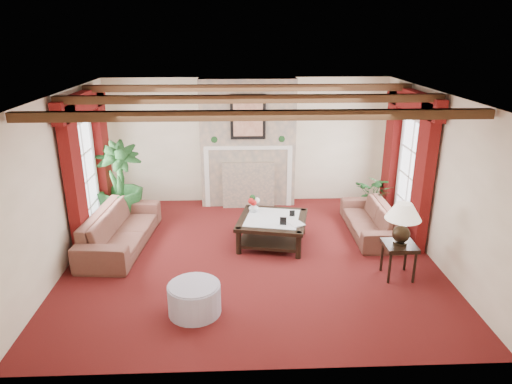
{
  "coord_description": "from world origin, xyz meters",
  "views": [
    {
      "loc": [
        -0.22,
        -6.91,
        3.61
      ],
      "look_at": [
        0.08,
        0.4,
        1.01
      ],
      "focal_mm": 32.0,
      "sensor_mm": 36.0,
      "label": 1
    }
  ],
  "objects_px": {
    "side_table": "(398,260)",
    "ottoman": "(194,299)",
    "sofa_right": "(371,215)",
    "coffee_table": "(272,231)",
    "sofa_left": "(120,223)",
    "potted_palm": "(121,200)"
  },
  "relations": [
    {
      "from": "side_table",
      "to": "ottoman",
      "type": "relative_size",
      "value": 0.78
    },
    {
      "from": "sofa_left",
      "to": "coffee_table",
      "type": "relative_size",
      "value": 1.96
    },
    {
      "from": "sofa_left",
      "to": "potted_palm",
      "type": "bearing_deg",
      "value": 17.04
    },
    {
      "from": "sofa_left",
      "to": "potted_palm",
      "type": "height_order",
      "value": "potted_palm"
    },
    {
      "from": "coffee_table",
      "to": "potted_palm",
      "type": "bearing_deg",
      "value": 170.76
    },
    {
      "from": "side_table",
      "to": "ottoman",
      "type": "xyz_separation_m",
      "value": [
        -3.05,
        -0.84,
        -0.07
      ]
    },
    {
      "from": "sofa_right",
      "to": "ottoman",
      "type": "bearing_deg",
      "value": -50.85
    },
    {
      "from": "sofa_left",
      "to": "ottoman",
      "type": "bearing_deg",
      "value": -139.97
    },
    {
      "from": "sofa_left",
      "to": "coffee_table",
      "type": "distance_m",
      "value": 2.68
    },
    {
      "from": "sofa_left",
      "to": "coffee_table",
      "type": "height_order",
      "value": "sofa_left"
    },
    {
      "from": "sofa_left",
      "to": "side_table",
      "type": "height_order",
      "value": "sofa_left"
    },
    {
      "from": "sofa_left",
      "to": "ottoman",
      "type": "relative_size",
      "value": 3.22
    },
    {
      "from": "potted_palm",
      "to": "ottoman",
      "type": "xyz_separation_m",
      "value": [
        1.71,
        -3.23,
        -0.24
      ]
    },
    {
      "from": "coffee_table",
      "to": "side_table",
      "type": "xyz_separation_m",
      "value": [
        1.84,
        -1.26,
        0.04
      ]
    },
    {
      "from": "coffee_table",
      "to": "ottoman",
      "type": "bearing_deg",
      "value": -107.87
    },
    {
      "from": "sofa_right",
      "to": "ottoman",
      "type": "relative_size",
      "value": 2.65
    },
    {
      "from": "sofa_right",
      "to": "side_table",
      "type": "relative_size",
      "value": 3.39
    },
    {
      "from": "sofa_right",
      "to": "side_table",
      "type": "distance_m",
      "value": 1.61
    },
    {
      "from": "side_table",
      "to": "ottoman",
      "type": "distance_m",
      "value": 3.16
    },
    {
      "from": "sofa_right",
      "to": "coffee_table",
      "type": "bearing_deg",
      "value": -78.93
    },
    {
      "from": "sofa_right",
      "to": "potted_palm",
      "type": "xyz_separation_m",
      "value": [
        -4.78,
        0.8,
        0.08
      ]
    },
    {
      "from": "potted_palm",
      "to": "coffee_table",
      "type": "xyz_separation_m",
      "value": [
        2.92,
        -1.14,
        -0.21
      ]
    }
  ]
}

